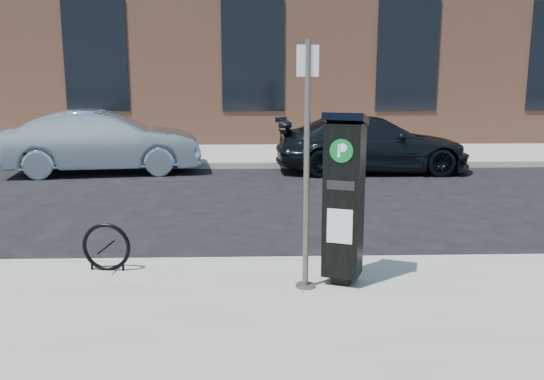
{
  "coord_description": "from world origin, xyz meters",
  "views": [
    {
      "loc": [
        0.02,
        -6.92,
        2.41
      ],
      "look_at": [
        0.25,
        0.5,
        0.92
      ],
      "focal_mm": 38.0,
      "sensor_mm": 36.0,
      "label": 1
    }
  ],
  "objects_px": {
    "parking_kiosk": "(344,197)",
    "car_dark": "(372,144)",
    "sign_pole": "(307,169)",
    "bike_rack": "(106,247)",
    "car_silver": "(104,142)"
  },
  "relations": [
    {
      "from": "parking_kiosk",
      "to": "car_dark",
      "type": "distance_m",
      "value": 8.54
    },
    {
      "from": "car_dark",
      "to": "car_silver",
      "type": "bearing_deg",
      "value": 89.36
    },
    {
      "from": "parking_kiosk",
      "to": "car_silver",
      "type": "relative_size",
      "value": 0.4
    },
    {
      "from": "bike_rack",
      "to": "car_dark",
      "type": "height_order",
      "value": "car_dark"
    },
    {
      "from": "bike_rack",
      "to": "car_dark",
      "type": "distance_m",
      "value": 9.11
    },
    {
      "from": "sign_pole",
      "to": "car_dark",
      "type": "relative_size",
      "value": 0.54
    },
    {
      "from": "parking_kiosk",
      "to": "car_dark",
      "type": "relative_size",
      "value": 0.39
    },
    {
      "from": "sign_pole",
      "to": "car_dark",
      "type": "distance_m",
      "value": 8.79
    },
    {
      "from": "parking_kiosk",
      "to": "sign_pole",
      "type": "xyz_separation_m",
      "value": [
        -0.42,
        -0.13,
        0.33
      ]
    },
    {
      "from": "parking_kiosk",
      "to": "car_dark",
      "type": "bearing_deg",
      "value": 97.54
    },
    {
      "from": "sign_pole",
      "to": "car_silver",
      "type": "bearing_deg",
      "value": 103.89
    },
    {
      "from": "sign_pole",
      "to": "bike_rack",
      "type": "bearing_deg",
      "value": 151.79
    },
    {
      "from": "car_dark",
      "to": "sign_pole",
      "type": "bearing_deg",
      "value": 163.35
    },
    {
      "from": "car_silver",
      "to": "bike_rack",
      "type": "bearing_deg",
      "value": -173.66
    },
    {
      "from": "sign_pole",
      "to": "bike_rack",
      "type": "xyz_separation_m",
      "value": [
        -2.28,
        0.62,
        -1.01
      ]
    }
  ]
}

